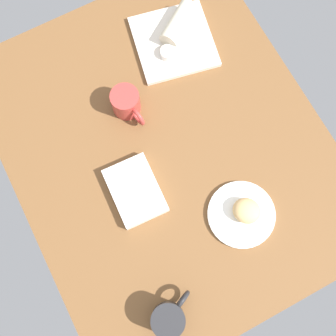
# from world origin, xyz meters

# --- Properties ---
(dining_table) EXTENTS (1.10, 0.90, 0.04)m
(dining_table) POSITION_xyz_m (0.00, 0.00, 0.02)
(dining_table) COLOR brown
(dining_table) RESTS_ON ground
(round_plate) EXTENTS (0.19, 0.19, 0.01)m
(round_plate) POSITION_xyz_m (0.27, 0.09, 0.05)
(round_plate) COLOR white
(round_plate) RESTS_ON dining_table
(scone_pastry) EXTENTS (0.11, 0.11, 0.05)m
(scone_pastry) POSITION_xyz_m (0.27, 0.10, 0.08)
(scone_pastry) COLOR #DFB473
(scone_pastry) RESTS_ON round_plate
(square_plate) EXTENTS (0.28, 0.28, 0.02)m
(square_plate) POSITION_xyz_m (-0.30, 0.18, 0.05)
(square_plate) COLOR silver
(square_plate) RESTS_ON dining_table
(sauce_cup) EXTENTS (0.05, 0.05, 0.02)m
(sauce_cup) POSITION_xyz_m (-0.26, 0.14, 0.07)
(sauce_cup) COLOR silver
(sauce_cup) RESTS_ON square_plate
(breakfast_wrap) EXTENTS (0.13, 0.15, 0.06)m
(breakfast_wrap) POSITION_xyz_m (-0.32, 0.21, 0.09)
(breakfast_wrap) COLOR beige
(breakfast_wrap) RESTS_ON square_plate
(book_stack) EXTENTS (0.19, 0.14, 0.03)m
(book_stack) POSITION_xyz_m (0.08, -0.14, 0.06)
(book_stack) COLOR silver
(book_stack) RESTS_ON dining_table
(coffee_mug) EXTENTS (0.13, 0.08, 0.09)m
(coffee_mug) POSITION_xyz_m (-0.16, -0.05, 0.08)
(coffee_mug) COLOR #B23833
(coffee_mug) RESTS_ON dining_table
(second_mug) EXTENTS (0.09, 0.13, 0.09)m
(second_mug) POSITION_xyz_m (0.42, -0.22, 0.08)
(second_mug) COLOR #262628
(second_mug) RESTS_ON dining_table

